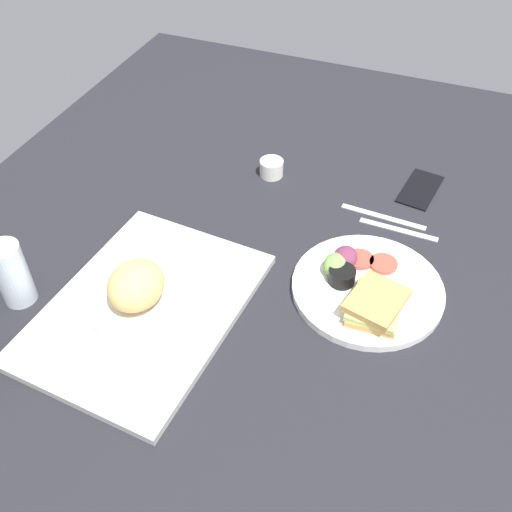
% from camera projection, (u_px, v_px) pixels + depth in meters
% --- Properties ---
extents(ground_plane, '(1.90, 1.50, 0.03)m').
position_uv_depth(ground_plane, '(266.00, 286.00, 1.17)').
color(ground_plane, black).
extents(serving_tray, '(0.47, 0.36, 0.02)m').
position_uv_depth(serving_tray, '(145.00, 308.00, 1.10)').
color(serving_tray, '#B2B2AD').
rests_on(serving_tray, ground_plane).
extents(bread_plate_near, '(0.20, 0.20, 0.09)m').
position_uv_depth(bread_plate_near, '(139.00, 293.00, 1.07)').
color(bread_plate_near, white).
rests_on(bread_plate_near, serving_tray).
extents(plate_with_salad, '(0.29, 0.29, 0.05)m').
position_uv_depth(plate_with_salad, '(365.00, 287.00, 1.13)').
color(plate_with_salad, white).
rests_on(plate_with_salad, ground_plane).
extents(drinking_glass, '(0.06, 0.06, 0.13)m').
position_uv_depth(drinking_glass, '(12.00, 274.00, 1.08)').
color(drinking_glass, silver).
rests_on(drinking_glass, ground_plane).
extents(espresso_cup, '(0.06, 0.06, 0.04)m').
position_uv_depth(espresso_cup, '(271.00, 168.00, 1.40)').
color(espresso_cup, silver).
rests_on(espresso_cup, ground_plane).
extents(fork, '(0.02, 0.17, 0.01)m').
position_uv_depth(fork, '(398.00, 229.00, 1.27)').
color(fork, '#B7B7BC').
rests_on(fork, ground_plane).
extents(knife, '(0.03, 0.19, 0.01)m').
position_uv_depth(knife, '(383.00, 217.00, 1.30)').
color(knife, '#B7B7BC').
rests_on(knife, ground_plane).
extents(cell_phone, '(0.15, 0.09, 0.01)m').
position_uv_depth(cell_phone, '(420.00, 188.00, 1.37)').
color(cell_phone, black).
rests_on(cell_phone, ground_plane).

